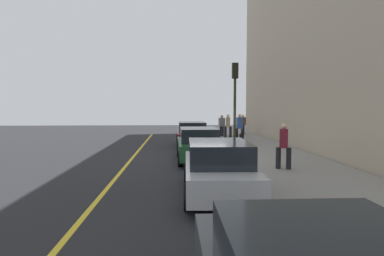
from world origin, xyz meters
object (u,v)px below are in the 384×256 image
(pedestrian_burgundy_coat, at_px, (284,145))
(pedestrian_tan_coat, at_px, (228,125))
(parked_car_silver, at_px, (218,168))
(parked_car_green, at_px, (198,145))
(pedestrian_grey_coat, at_px, (222,125))
(rolling_suitcase, at_px, (242,138))
(parked_car_maroon, at_px, (192,134))
(pedestrian_brown_coat, at_px, (243,124))
(pedestrian_blue_coat, at_px, (240,127))
(traffic_light_pole, at_px, (235,94))

(pedestrian_burgundy_coat, xyz_separation_m, pedestrian_tan_coat, (12.19, 0.07, 0.02))
(parked_car_silver, distance_m, parked_car_green, 5.56)
(pedestrian_tan_coat, bearing_deg, pedestrian_grey_coat, 19.50)
(rolling_suitcase, bearing_deg, parked_car_green, 152.66)
(parked_car_maroon, bearing_deg, pedestrian_burgundy_coat, -160.34)
(pedestrian_brown_coat, relative_size, pedestrian_grey_coat, 1.00)
(pedestrian_blue_coat, height_order, rolling_suitcase, pedestrian_blue_coat)
(parked_car_green, bearing_deg, parked_car_silver, -178.49)
(pedestrian_tan_coat, distance_m, traffic_light_pole, 9.47)
(pedestrian_grey_coat, relative_size, pedestrian_burgundy_coat, 0.97)
(pedestrian_grey_coat, height_order, pedestrian_burgundy_coat, pedestrian_burgundy_coat)
(parked_car_maroon, height_order, pedestrian_blue_coat, pedestrian_blue_coat)
(pedestrian_tan_coat, bearing_deg, parked_car_silver, 169.61)
(pedestrian_grey_coat, relative_size, rolling_suitcase, 1.87)
(parked_car_green, distance_m, pedestrian_brown_coat, 12.85)
(pedestrian_blue_coat, distance_m, pedestrian_tan_coat, 2.63)
(pedestrian_blue_coat, height_order, pedestrian_burgundy_coat, pedestrian_blue_coat)
(parked_car_maroon, xyz_separation_m, pedestrian_tan_coat, (3.85, -2.91, 0.32))
(pedestrian_grey_coat, bearing_deg, traffic_light_pole, 175.00)
(traffic_light_pole, distance_m, rolling_suitcase, 6.80)
(pedestrian_grey_coat, relative_size, pedestrian_blue_coat, 0.91)
(pedestrian_brown_coat, xyz_separation_m, pedestrian_blue_coat, (-5.14, 1.32, 0.09))
(rolling_suitcase, bearing_deg, parked_car_silver, 165.23)
(parked_car_green, bearing_deg, traffic_light_pole, -80.11)
(pedestrian_brown_coat, height_order, pedestrian_blue_coat, pedestrian_blue_coat)
(parked_car_maroon, distance_m, rolling_suitcase, 3.39)
(pedestrian_grey_coat, xyz_separation_m, rolling_suitcase, (-4.05, -0.71, -0.62))
(parked_car_maroon, distance_m, pedestrian_grey_coat, 5.43)
(pedestrian_brown_coat, relative_size, pedestrian_blue_coat, 0.90)
(traffic_light_pole, bearing_deg, pedestrian_grey_coat, -5.00)
(pedestrian_brown_coat, distance_m, pedestrian_burgundy_coat, 14.82)
(parked_car_maroon, bearing_deg, pedestrian_grey_coat, -28.45)
(traffic_light_pole, height_order, rolling_suitcase, traffic_light_pole)
(parked_car_green, xyz_separation_m, pedestrian_tan_coat, (9.48, -2.90, 0.32))
(parked_car_silver, bearing_deg, traffic_light_pole, -14.79)
(parked_car_silver, bearing_deg, parked_car_maroon, 0.80)
(parked_car_green, distance_m, pedestrian_burgundy_coat, 4.04)
(pedestrian_burgundy_coat, distance_m, rolling_suitcase, 9.10)
(traffic_light_pole, bearing_deg, pedestrian_brown_coat, -13.79)
(rolling_suitcase, bearing_deg, parked_car_maroon, 102.36)
(pedestrian_blue_coat, relative_size, rolling_suitcase, 2.07)
(parked_car_silver, height_order, traffic_light_pole, traffic_light_pole)
(parked_car_silver, distance_m, pedestrian_blue_coat, 12.81)
(pedestrian_tan_coat, bearing_deg, pedestrian_burgundy_coat, -179.67)
(parked_car_green, height_order, pedestrian_grey_coat, pedestrian_grey_coat)
(pedestrian_blue_coat, relative_size, pedestrian_burgundy_coat, 1.07)
(parked_car_silver, height_order, pedestrian_burgundy_coat, pedestrian_burgundy_coat)
(parked_car_silver, relative_size, pedestrian_tan_coat, 2.64)
(pedestrian_grey_coat, relative_size, traffic_light_pole, 0.38)
(pedestrian_blue_coat, distance_m, rolling_suitcase, 0.88)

